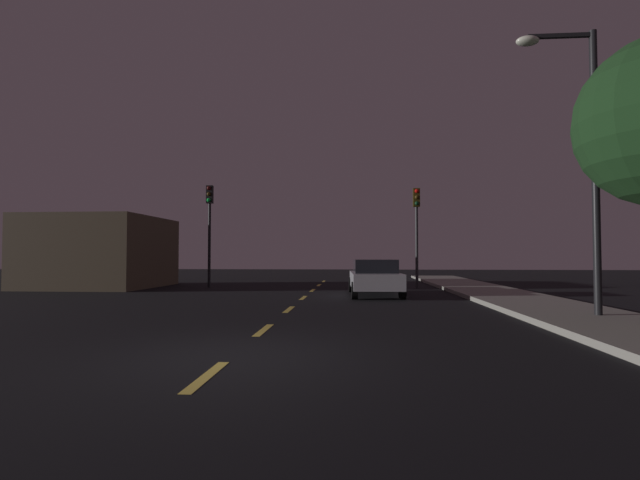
# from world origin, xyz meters

# --- Properties ---
(ground_plane) EXTENTS (80.00, 80.00, 0.00)m
(ground_plane) POSITION_xyz_m (0.00, 7.00, 0.00)
(ground_plane) COLOR black
(sidewalk_curb_right) EXTENTS (3.00, 40.00, 0.15)m
(sidewalk_curb_right) POSITION_xyz_m (7.50, 7.00, 0.07)
(sidewalk_curb_right) COLOR gray
(sidewalk_curb_right) RESTS_ON ground_plane
(lane_stripe_nearest) EXTENTS (0.16, 1.60, 0.01)m
(lane_stripe_nearest) POSITION_xyz_m (0.00, -1.20, 0.00)
(lane_stripe_nearest) COLOR #EACC4C
(lane_stripe_nearest) RESTS_ON ground_plane
(lane_stripe_second) EXTENTS (0.16, 1.60, 0.01)m
(lane_stripe_second) POSITION_xyz_m (0.00, 2.60, 0.00)
(lane_stripe_second) COLOR #EACC4C
(lane_stripe_second) RESTS_ON ground_plane
(lane_stripe_third) EXTENTS (0.16, 1.60, 0.01)m
(lane_stripe_third) POSITION_xyz_m (0.00, 6.40, 0.00)
(lane_stripe_third) COLOR #EACC4C
(lane_stripe_third) RESTS_ON ground_plane
(lane_stripe_fourth) EXTENTS (0.16, 1.60, 0.01)m
(lane_stripe_fourth) POSITION_xyz_m (0.00, 10.20, 0.00)
(lane_stripe_fourth) COLOR #EACC4C
(lane_stripe_fourth) RESTS_ON ground_plane
(lane_stripe_fifth) EXTENTS (0.16, 1.60, 0.01)m
(lane_stripe_fifth) POSITION_xyz_m (0.00, 14.00, 0.00)
(lane_stripe_fifth) COLOR #EACC4C
(lane_stripe_fifth) RESTS_ON ground_plane
(lane_stripe_sixth) EXTENTS (0.16, 1.60, 0.01)m
(lane_stripe_sixth) POSITION_xyz_m (0.00, 17.80, 0.00)
(lane_stripe_sixth) COLOR #EACC4C
(lane_stripe_sixth) RESTS_ON ground_plane
(lane_stripe_seventh) EXTENTS (0.16, 1.60, 0.01)m
(lane_stripe_seventh) POSITION_xyz_m (0.00, 21.60, 0.00)
(lane_stripe_seventh) COLOR #EACC4C
(lane_stripe_seventh) RESTS_ON ground_plane
(traffic_signal_left) EXTENTS (0.32, 0.38, 5.12)m
(traffic_signal_left) POSITION_xyz_m (-5.36, 15.64, 3.58)
(traffic_signal_left) COLOR black
(traffic_signal_left) RESTS_ON ground_plane
(traffic_signal_right) EXTENTS (0.32, 0.38, 4.87)m
(traffic_signal_right) POSITION_xyz_m (4.93, 15.64, 3.41)
(traffic_signal_right) COLOR #2D2D30
(traffic_signal_right) RESTS_ON ground_plane
(car_stopped_ahead) EXTENTS (2.10, 4.66, 1.43)m
(car_stopped_ahead) POSITION_xyz_m (2.71, 11.43, 0.74)
(car_stopped_ahead) COLOR silver
(car_stopped_ahead) RESTS_ON ground_plane
(street_lamp_right) EXTENTS (1.93, 0.36, 7.13)m
(street_lamp_right) POSITION_xyz_m (7.50, 4.55, 4.30)
(street_lamp_right) COLOR black
(street_lamp_right) RESTS_ON ground_plane
(storefront_left) EXTENTS (5.74, 6.01, 3.53)m
(storefront_left) POSITION_xyz_m (-10.87, 15.38, 1.76)
(storefront_left) COLOR brown
(storefront_left) RESTS_ON ground_plane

